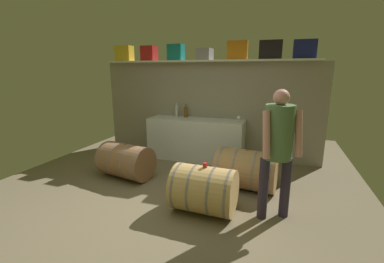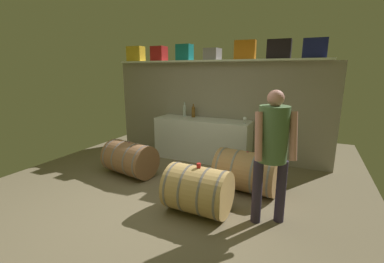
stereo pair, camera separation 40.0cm
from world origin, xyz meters
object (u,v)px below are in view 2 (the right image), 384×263
Objects in this scene: toolcase_teal at (185,53)px; wine_barrel_far at (130,159)px; toolcase_red at (159,54)px; toolcase_orange at (245,50)px; wine_barrel_flank at (247,171)px; toolcase_yellow at (136,54)px; tasting_cup at (199,165)px; wine_bottle_amber at (193,111)px; toolcase_grey at (213,54)px; wine_bottle_clear at (185,110)px; toolcase_navy at (315,48)px; wine_glass at (245,119)px; work_cabinet at (202,139)px; toolcase_black at (279,49)px; winemaker_pouring at (273,144)px; wine_barrel_near at (198,190)px.

toolcase_teal is 0.33× the size of wine_barrel_far.
toolcase_red is at bearing -178.33° from toolcase_teal.
toolcase_orange is at bearing 53.62° from wine_barrel_far.
toolcase_red is 0.32× the size of wine_barrel_flank.
toolcase_orange is (1.27, 0.00, 0.01)m from toolcase_teal.
toolcase_yellow reaches higher than wine_barrel_flank.
wine_bottle_amber is at bearing 116.22° from tasting_cup.
wine_bottle_clear is at bearing -170.44° from toolcase_grey.
toolcase_navy is 3.01× the size of wine_glass.
wine_barrel_flank is at bearing -42.39° from work_cabinet.
toolcase_navy is (1.85, 0.00, 0.05)m from toolcase_grey.
wine_barrel_flank is at bearing -46.51° from toolcase_grey.
toolcase_red is 1.89m from toolcase_orange.
wine_glass reaches higher than tasting_cup.
toolcase_orange is at bearing 0.08° from toolcase_red.
wine_glass is at bearing -10.22° from wine_bottle_amber.
toolcase_orange is 0.61m from toolcase_black.
wine_barrel_flank is at bearing 64.71° from tasting_cup.
toolcase_red is 3.63m from winemaker_pouring.
wine_barrel_near is (1.05, -2.14, -0.67)m from wine_bottle_amber.
tasting_cup is at bearing -42.52° from toolcase_yellow.
toolcase_navy reaches higher than winemaker_pouring.
wine_bottle_amber is 2.48m from wine_barrel_near.
tasting_cup is 0.94m from winemaker_pouring.
toolcase_yellow is 1.29× the size of wine_bottle_amber.
toolcase_grey is 1.27m from toolcase_black.
tasting_cup is 0.03× the size of winemaker_pouring.
toolcase_red is at bearing 178.86° from toolcase_black.
toolcase_black reaches higher than toolcase_yellow.
toolcase_black is 2.75m from tasting_cup.
toolcase_red is at bearing 172.86° from wine_glass.
toolcase_grey is 0.73× the size of toolcase_black.
toolcase_teal is 2.96m from tasting_cup.
wine_barrel_far is 1.79m from tasting_cup.
toolcase_red is 0.80× the size of toolcase_navy.
wine_barrel_far is at bearing -38.46° from winemaker_pouring.
wine_barrel_flank is 0.60× the size of winemaker_pouring.
winemaker_pouring is at bearing -49.47° from toolcase_grey.
toolcase_grey is at bearing 59.25° from work_cabinet.
toolcase_navy is at bearing 13.14° from wine_glass.
toolcase_black is 2.29m from wine_barrel_flank.
toolcase_grey is 1.74m from work_cabinet.
wine_bottle_amber is at bearing 150.56° from work_cabinet.
toolcase_navy is (3.71, 0.00, -0.00)m from toolcase_yellow.
wine_bottle_clear is 0.31× the size of wine_barrel_far.
tasting_cup is at bearing -16.83° from winemaker_pouring.
wine_bottle_clear reaches higher than wine_glass.
toolcase_orange is at bearing 2.25° from wine_bottle_amber.
toolcase_teal is at bearing 158.34° from work_cabinet.
wine_barrel_far is 17.69× the size of tasting_cup.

